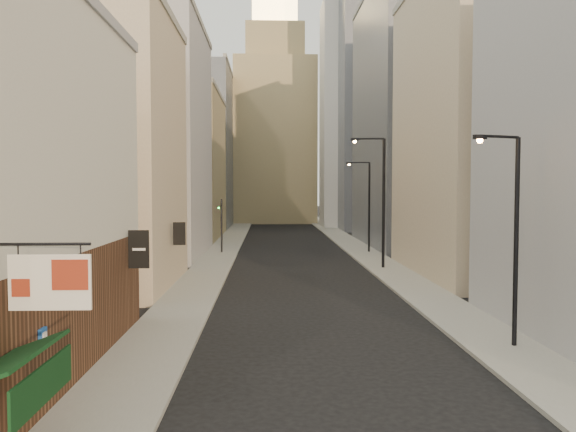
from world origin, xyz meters
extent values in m
cube|color=gray|center=(-6.50, 55.00, 0.07)|extent=(3.00, 140.00, 0.15)
cube|color=gray|center=(6.50, 55.00, 0.07)|extent=(3.00, 140.00, 0.15)
cylinder|color=black|center=(-6.90, 3.00, 4.90)|extent=(2.40, 0.06, 0.06)
cube|color=beige|center=(-6.50, 3.00, 4.15)|extent=(1.60, 0.06, 1.10)
cube|color=maroon|center=(-6.10, 3.00, 4.30)|extent=(0.70, 0.10, 0.60)
cube|color=maroon|center=(-7.05, 3.00, 4.05)|extent=(0.35, 0.10, 0.35)
cube|color=black|center=(-7.35, 3.20, 2.55)|extent=(1.25, 3.00, 0.52)
cube|color=black|center=(-6.75, 3.20, 2.05)|extent=(0.06, 3.00, 0.80)
cube|color=#194EA5|center=(-7.95, 6.20, 2.20)|extent=(0.08, 0.40, 0.50)
cube|color=black|center=(-7.30, 14.00, 3.60)|extent=(0.80, 0.08, 1.50)
cube|color=black|center=(-7.30, 24.00, 3.40)|extent=(0.70, 0.08, 1.30)
cube|color=tan|center=(-12.00, 26.00, 8.00)|extent=(8.00, 12.00, 16.00)
cube|color=#9A9AA0|center=(-12.00, 42.00, 10.00)|extent=(8.00, 16.00, 20.00)
cube|color=tan|center=(-12.00, 60.00, 8.50)|extent=(8.00, 18.00, 17.00)
cube|color=gray|center=(-12.00, 80.00, 12.00)|extent=(8.00, 20.00, 24.00)
cube|color=tan|center=(12.00, 30.00, 10.00)|extent=(8.00, 16.00, 20.00)
cube|color=gray|center=(12.00, 50.00, 13.00)|extent=(8.00, 20.00, 26.00)
cube|color=gray|center=(18.00, 78.00, 25.00)|extent=(20.00, 22.00, 50.00)
cube|color=tan|center=(-1.00, 92.00, 14.00)|extent=(14.00, 14.00, 28.00)
cube|color=tan|center=(-1.00, 92.00, 31.00)|extent=(10.00, 10.00, 6.00)
cylinder|color=#FFCC72|center=(-1.00, 92.00, 36.50)|extent=(8.00, 8.00, 5.00)
cube|color=silver|center=(10.00, 78.00, 17.00)|extent=(8.00, 8.00, 34.00)
cylinder|color=black|center=(6.91, 12.25, 3.92)|extent=(0.17, 0.17, 7.84)
cylinder|color=black|center=(6.09, 11.96, 7.84)|extent=(1.68, 0.68, 0.10)
cube|color=black|center=(5.27, 11.67, 7.80)|extent=(0.52, 0.34, 0.16)
sphere|color=#F1953C|center=(5.27, 11.67, 7.69)|extent=(0.21, 0.21, 0.21)
cylinder|color=black|center=(6.25, 32.86, 4.80)|extent=(0.21, 0.21, 9.61)
cylinder|color=black|center=(5.19, 32.96, 9.61)|extent=(2.14, 0.33, 0.13)
cube|color=black|center=(4.13, 33.06, 9.55)|extent=(0.61, 0.29, 0.19)
sphere|color=#F1953C|center=(4.13, 33.06, 9.41)|extent=(0.26, 0.26, 0.26)
cylinder|color=black|center=(7.05, 43.16, 4.17)|extent=(0.19, 0.19, 8.34)
cylinder|color=black|center=(6.15, 43.35, 8.34)|extent=(1.84, 0.49, 0.11)
cube|color=black|center=(5.24, 43.54, 8.30)|extent=(0.54, 0.30, 0.17)
sphere|color=#F1953C|center=(5.24, 43.54, 8.17)|extent=(0.22, 0.22, 0.22)
cylinder|color=black|center=(-6.47, 43.05, 2.50)|extent=(0.16, 0.16, 5.00)
imported|color=black|center=(-6.47, 43.05, 4.20)|extent=(0.45, 0.45, 1.06)
sphere|color=#19E533|center=(-6.72, 43.05, 4.20)|extent=(0.16, 0.16, 0.16)
camera|label=1|loc=(-2.23, -8.03, 5.99)|focal=35.00mm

